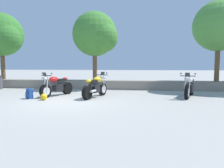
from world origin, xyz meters
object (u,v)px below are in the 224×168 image
at_px(motorcycle_red_near_left, 56,86).
at_px(leafy_tree_mid_left, 96,35).
at_px(leafy_tree_far_left, 2,35).
at_px(leafy_tree_mid_right, 222,27).
at_px(rider_helmet, 44,97).
at_px(motorcycle_yellow_centre, 96,87).
at_px(motorcycle_white_far_right, 189,87).
at_px(rider_backpack, 29,93).

height_order(motorcycle_red_near_left, leafy_tree_mid_left, leafy_tree_mid_left).
distance_m(motorcycle_red_near_left, leafy_tree_mid_left, 4.69).
relative_size(leafy_tree_far_left, leafy_tree_mid_right, 0.95).
relative_size(rider_helmet, leafy_tree_mid_left, 0.06).
xyz_separation_m(motorcycle_yellow_centre, leafy_tree_mid_left, (-0.72, 3.57, 2.95)).
bearing_deg(leafy_tree_far_left, motorcycle_red_near_left, -33.13).
height_order(motorcycle_red_near_left, leafy_tree_far_left, leafy_tree_far_left).
distance_m(motorcycle_white_far_right, rider_helmet, 6.66).
bearing_deg(leafy_tree_mid_left, motorcycle_red_near_left, -110.50).
height_order(motorcycle_white_far_right, rider_backpack, motorcycle_white_far_right).
relative_size(rider_backpack, rider_helmet, 1.68).
xyz_separation_m(motorcycle_yellow_centre, rider_helmet, (-2.07, -1.05, -0.35)).
bearing_deg(rider_backpack, motorcycle_red_near_left, 47.71).
bearing_deg(motorcycle_white_far_right, rider_helmet, -165.16).
bearing_deg(motorcycle_red_near_left, rider_backpack, -132.29).
height_order(rider_backpack, leafy_tree_mid_right, leafy_tree_mid_right).
bearing_deg(motorcycle_red_near_left, leafy_tree_mid_right, 21.06).
height_order(rider_helmet, leafy_tree_mid_left, leafy_tree_mid_left).
bearing_deg(rider_backpack, rider_helmet, -16.98).
distance_m(motorcycle_red_near_left, leafy_tree_mid_right, 9.94).
distance_m(rider_helmet, leafy_tree_mid_right, 10.59).
height_order(motorcycle_yellow_centre, motorcycle_white_far_right, same).
bearing_deg(rider_helmet, motorcycle_white_far_right, 14.84).
relative_size(motorcycle_white_far_right, rider_helmet, 7.09).
height_order(rider_backpack, leafy_tree_far_left, leafy_tree_far_left).
relative_size(rider_backpack, leafy_tree_mid_left, 0.11).
bearing_deg(motorcycle_yellow_centre, leafy_tree_mid_left, 101.37).
xyz_separation_m(motorcycle_red_near_left, leafy_tree_mid_left, (1.28, 3.42, 2.95)).
distance_m(leafy_tree_mid_left, leafy_tree_mid_right, 7.49).
height_order(motorcycle_red_near_left, leafy_tree_mid_right, leafy_tree_mid_right).
relative_size(motorcycle_yellow_centre, rider_backpack, 4.29).
bearing_deg(motorcycle_yellow_centre, rider_backpack, -164.29).
distance_m(rider_backpack, leafy_tree_far_left, 7.02).
xyz_separation_m(rider_helmet, leafy_tree_mid_left, (1.35, 4.62, 3.30)).
bearing_deg(leafy_tree_mid_right, motorcycle_yellow_centre, -152.45).
distance_m(motorcycle_red_near_left, motorcycle_white_far_right, 6.38).
bearing_deg(leafy_tree_mid_left, rider_helmet, -106.30).
relative_size(leafy_tree_far_left, leafy_tree_mid_left, 1.03).
bearing_deg(motorcycle_yellow_centre, motorcycle_red_near_left, 175.56).
height_order(motorcycle_white_far_right, rider_helmet, motorcycle_white_far_right).
bearing_deg(leafy_tree_far_left, rider_helmet, -41.83).
bearing_deg(motorcycle_red_near_left, leafy_tree_far_left, 146.87).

